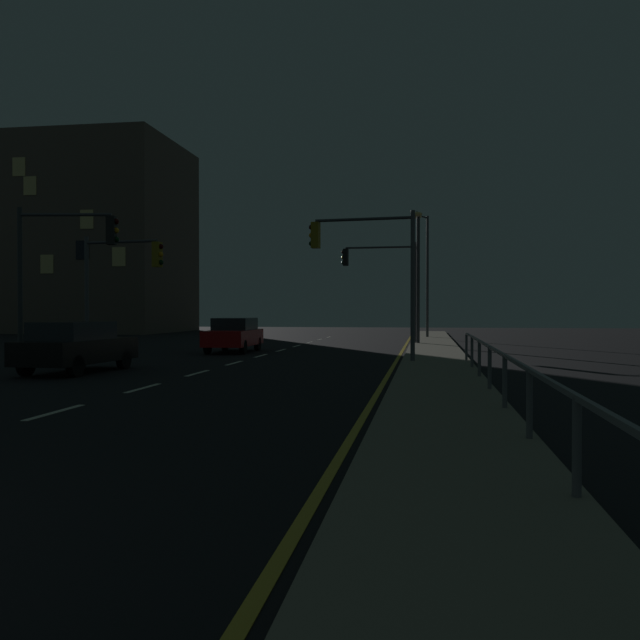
{
  "coord_description": "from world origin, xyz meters",
  "views": [
    {
      "loc": [
        6.88,
        -2.74,
        1.92
      ],
      "look_at": [
        1.52,
        31.4,
        1.43
      ],
      "focal_mm": 38.04,
      "sensor_mm": 36.0,
      "label": 1
    }
  ],
  "objects_px": {
    "traffic_light_far_center": "(367,256)",
    "street_lamp_across_street": "(426,265)",
    "car": "(76,346)",
    "street_lamp_far_end": "(418,265)",
    "building_distant": "(66,239)",
    "traffic_light_mid_left": "(62,256)",
    "car_oncoming": "(234,334)",
    "traffic_light_mid_right": "(383,272)",
    "traffic_light_far_right": "(121,273)"
  },
  "relations": [
    {
      "from": "traffic_light_far_center",
      "to": "street_lamp_across_street",
      "type": "bearing_deg",
      "value": 84.48
    },
    {
      "from": "car",
      "to": "street_lamp_far_end",
      "type": "bearing_deg",
      "value": 59.83
    },
    {
      "from": "building_distant",
      "to": "traffic_light_mid_left",
      "type": "bearing_deg",
      "value": -60.72
    },
    {
      "from": "car_oncoming",
      "to": "traffic_light_far_center",
      "type": "bearing_deg",
      "value": -41.21
    },
    {
      "from": "traffic_light_mid_left",
      "to": "street_lamp_across_street",
      "type": "relative_size",
      "value": 0.66
    },
    {
      "from": "car_oncoming",
      "to": "traffic_light_mid_right",
      "type": "xyz_separation_m",
      "value": [
        6.38,
        7.62,
        3.23
      ]
    },
    {
      "from": "traffic_light_mid_right",
      "to": "traffic_light_mid_left",
      "type": "xyz_separation_m",
      "value": [
        -9.64,
        -16.75,
        -0.3
      ]
    },
    {
      "from": "traffic_light_far_right",
      "to": "street_lamp_across_street",
      "type": "distance_m",
      "value": 24.33
    },
    {
      "from": "traffic_light_far_center",
      "to": "car_oncoming",
      "type": "bearing_deg",
      "value": 138.79
    },
    {
      "from": "car_oncoming",
      "to": "traffic_light_far_center",
      "type": "height_order",
      "value": "traffic_light_far_center"
    },
    {
      "from": "traffic_light_mid_left",
      "to": "building_distant",
      "type": "xyz_separation_m",
      "value": [
        -19.94,
        35.56,
        4.58
      ]
    },
    {
      "from": "traffic_light_mid_left",
      "to": "street_lamp_across_street",
      "type": "distance_m",
      "value": 27.68
    },
    {
      "from": "traffic_light_far_right",
      "to": "traffic_light_mid_right",
      "type": "bearing_deg",
      "value": 54.71
    },
    {
      "from": "car",
      "to": "car_oncoming",
      "type": "height_order",
      "value": "same"
    },
    {
      "from": "traffic_light_far_center",
      "to": "traffic_light_mid_right",
      "type": "distance_m",
      "value": 13.41
    },
    {
      "from": "car",
      "to": "building_distant",
      "type": "height_order",
      "value": "building_distant"
    },
    {
      "from": "car",
      "to": "car_oncoming",
      "type": "bearing_deg",
      "value": 79.73
    },
    {
      "from": "traffic_light_mid_left",
      "to": "traffic_light_mid_right",
      "type": "bearing_deg",
      "value": 60.08
    },
    {
      "from": "car_oncoming",
      "to": "traffic_light_far_right",
      "type": "bearing_deg",
      "value": -117.9
    },
    {
      "from": "traffic_light_far_center",
      "to": "traffic_light_mid_right",
      "type": "xyz_separation_m",
      "value": [
        -0.23,
        13.41,
        0.17
      ]
    },
    {
      "from": "car",
      "to": "street_lamp_across_street",
      "type": "relative_size",
      "value": 0.55
    },
    {
      "from": "traffic_light_far_right",
      "to": "traffic_light_mid_left",
      "type": "bearing_deg",
      "value": -95.43
    },
    {
      "from": "car",
      "to": "traffic_light_mid_right",
      "type": "xyz_separation_m",
      "value": [
        8.31,
        18.29,
        3.23
      ]
    },
    {
      "from": "car_oncoming",
      "to": "street_lamp_far_end",
      "type": "relative_size",
      "value": 0.63
    },
    {
      "from": "car",
      "to": "traffic_light_mid_left",
      "type": "height_order",
      "value": "traffic_light_mid_left"
    },
    {
      "from": "traffic_light_far_right",
      "to": "traffic_light_mid_right",
      "type": "xyz_separation_m",
      "value": [
        9.3,
        13.13,
        0.67
      ]
    },
    {
      "from": "traffic_light_far_center",
      "to": "building_distant",
      "type": "xyz_separation_m",
      "value": [
        -29.81,
        32.23,
        4.44
      ]
    },
    {
      "from": "car_oncoming",
      "to": "traffic_light_mid_left",
      "type": "bearing_deg",
      "value": -109.66
    },
    {
      "from": "traffic_light_mid_right",
      "to": "street_lamp_across_street",
      "type": "relative_size",
      "value": 0.68
    },
    {
      "from": "traffic_light_far_center",
      "to": "traffic_light_mid_right",
      "type": "relative_size",
      "value": 0.96
    },
    {
      "from": "building_distant",
      "to": "car_oncoming",
      "type": "bearing_deg",
      "value": -48.73
    },
    {
      "from": "traffic_light_far_center",
      "to": "traffic_light_mid_left",
      "type": "relative_size",
      "value": 0.99
    },
    {
      "from": "street_lamp_far_end",
      "to": "building_distant",
      "type": "bearing_deg",
      "value": 148.21
    },
    {
      "from": "street_lamp_across_street",
      "to": "building_distant",
      "type": "distance_m",
      "value": 33.79
    },
    {
      "from": "traffic_light_mid_left",
      "to": "street_lamp_far_end",
      "type": "distance_m",
      "value": 19.78
    },
    {
      "from": "street_lamp_far_end",
      "to": "building_distant",
      "type": "distance_m",
      "value": 37.26
    },
    {
      "from": "car",
      "to": "street_lamp_across_street",
      "type": "height_order",
      "value": "street_lamp_across_street"
    },
    {
      "from": "car",
      "to": "car_oncoming",
      "type": "relative_size",
      "value": 1.01
    },
    {
      "from": "traffic_light_far_center",
      "to": "traffic_light_far_right",
      "type": "xyz_separation_m",
      "value": [
        -9.53,
        0.28,
        -0.5
      ]
    },
    {
      "from": "traffic_light_far_center",
      "to": "traffic_light_mid_left",
      "type": "xyz_separation_m",
      "value": [
        -9.87,
        -3.34,
        -0.14
      ]
    },
    {
      "from": "street_lamp_across_street",
      "to": "street_lamp_far_end",
      "type": "height_order",
      "value": "street_lamp_across_street"
    },
    {
      "from": "traffic_light_far_center",
      "to": "traffic_light_far_right",
      "type": "distance_m",
      "value": 9.54
    },
    {
      "from": "traffic_light_far_right",
      "to": "street_lamp_far_end",
      "type": "height_order",
      "value": "street_lamp_far_end"
    },
    {
      "from": "car_oncoming",
      "to": "traffic_light_mid_left",
      "type": "distance_m",
      "value": 10.12
    },
    {
      "from": "traffic_light_far_center",
      "to": "building_distant",
      "type": "distance_m",
      "value": 44.13
    },
    {
      "from": "car_oncoming",
      "to": "street_lamp_far_end",
      "type": "xyz_separation_m",
      "value": [
        8.29,
        6.92,
        3.57
      ]
    },
    {
      "from": "traffic_light_mid_right",
      "to": "street_lamp_far_end",
      "type": "xyz_separation_m",
      "value": [
        1.91,
        -0.7,
        0.34
      ]
    },
    {
      "from": "car_oncoming",
      "to": "building_distant",
      "type": "xyz_separation_m",
      "value": [
        -23.2,
        26.44,
        7.5
      ]
    },
    {
      "from": "car",
      "to": "traffic_light_mid_right",
      "type": "height_order",
      "value": "traffic_light_mid_right"
    },
    {
      "from": "traffic_light_mid_right",
      "to": "building_distant",
      "type": "height_order",
      "value": "building_distant"
    }
  ]
}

